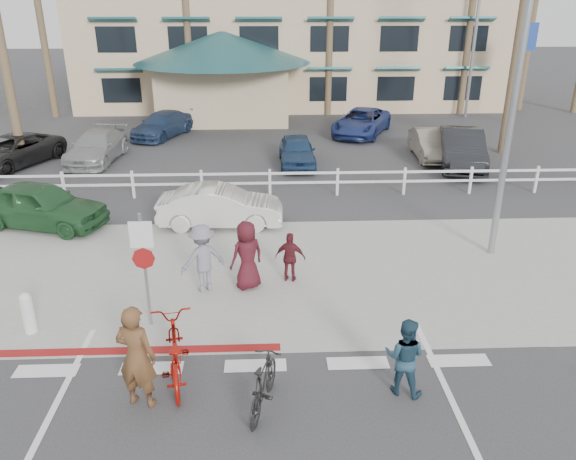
{
  "coord_description": "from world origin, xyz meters",
  "views": [
    {
      "loc": [
        0.26,
        -8.42,
        6.68
      ],
      "look_at": [
        0.77,
        3.83,
        1.5
      ],
      "focal_mm": 35.0,
      "sensor_mm": 36.0,
      "label": 1
    }
  ],
  "objects_px": {
    "bike_black": "(263,384)",
    "car_red_compact": "(40,205)",
    "car_white_sedan": "(220,207)",
    "bike_red": "(174,352)",
    "sign_post": "(145,265)"
  },
  "relations": [
    {
      "from": "bike_black",
      "to": "car_white_sedan",
      "type": "xyz_separation_m",
      "value": [
        -1.32,
        8.42,
        0.14
      ]
    },
    {
      "from": "bike_red",
      "to": "car_white_sedan",
      "type": "bearing_deg",
      "value": -102.74
    },
    {
      "from": "bike_black",
      "to": "car_red_compact",
      "type": "distance_m",
      "value": 10.96
    },
    {
      "from": "sign_post",
      "to": "car_white_sedan",
      "type": "bearing_deg",
      "value": 78.53
    },
    {
      "from": "sign_post",
      "to": "bike_red",
      "type": "relative_size",
      "value": 1.33
    },
    {
      "from": "car_white_sedan",
      "to": "car_red_compact",
      "type": "bearing_deg",
      "value": 89.6
    },
    {
      "from": "sign_post",
      "to": "car_white_sedan",
      "type": "relative_size",
      "value": 0.76
    },
    {
      "from": "bike_black",
      "to": "car_red_compact",
      "type": "xyz_separation_m",
      "value": [
        -6.82,
        8.58,
        0.2
      ]
    },
    {
      "from": "bike_red",
      "to": "car_white_sedan",
      "type": "distance_m",
      "value": 7.52
    },
    {
      "from": "bike_black",
      "to": "car_white_sedan",
      "type": "distance_m",
      "value": 8.52
    },
    {
      "from": "sign_post",
      "to": "car_red_compact",
      "type": "relative_size",
      "value": 0.71
    },
    {
      "from": "sign_post",
      "to": "bike_black",
      "type": "relative_size",
      "value": 1.76
    },
    {
      "from": "car_white_sedan",
      "to": "bike_red",
      "type": "bearing_deg",
      "value": 178.74
    },
    {
      "from": "bike_black",
      "to": "car_red_compact",
      "type": "bearing_deg",
      "value": -36.13
    },
    {
      "from": "bike_red",
      "to": "car_red_compact",
      "type": "relative_size",
      "value": 0.53
    }
  ]
}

